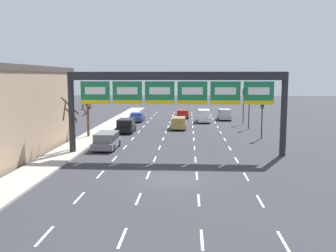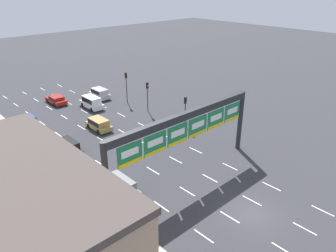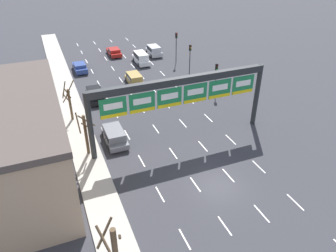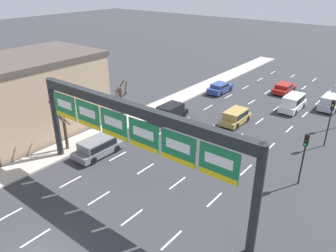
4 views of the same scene
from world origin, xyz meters
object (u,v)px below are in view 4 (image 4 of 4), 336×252
object	(u,v)px
suv_grey	(98,146)
tree_bare_third	(63,124)
sign_gantry	(131,125)
tree_bare_second	(121,101)
suv_black	(171,111)
suv_silver	(330,102)
suv_gold	(236,116)
traffic_light_near_gantry	(331,114)
car_blue	(220,88)
car_red	(284,88)
traffic_light_mid_block	(305,149)
suv_white	(293,102)

from	to	relation	value
suv_grey	tree_bare_third	distance (m)	3.60
sign_gantry	tree_bare_second	world-z (taller)	sign_gantry
tree_bare_second	suv_black	bearing A→B (deg)	48.25
sign_gantry	suv_silver	size ratio (longest dim) A/B	4.65
suv_gold	traffic_light_near_gantry	bearing A→B (deg)	3.77
car_blue	suv_grey	bearing A→B (deg)	-89.66
car_blue	car_red	bearing A→B (deg)	38.70
traffic_light_mid_block	suv_black	bearing A→B (deg)	166.12
suv_black	suv_silver	distance (m)	19.18
suv_black	suv_white	xyz separation A→B (m)	(9.72, 10.96, 0.11)
suv_gold	sign_gantry	bearing A→B (deg)	-89.29
suv_grey	tree_bare_second	bearing A→B (deg)	118.49
sign_gantry	suv_black	world-z (taller)	sign_gantry
traffic_light_mid_block	tree_bare_second	size ratio (longest dim) A/B	0.89
suv_black	suv_white	bearing A→B (deg)	48.45
suv_white	suv_black	bearing A→B (deg)	-131.55
suv_gold	car_red	size ratio (longest dim) A/B	0.94
suv_grey	traffic_light_mid_block	size ratio (longest dim) A/B	1.06
suv_black	suv_silver	xyz separation A→B (m)	(13.08, 14.02, 0.03)
tree_bare_third	suv_black	bearing A→B (deg)	75.44
sign_gantry	car_red	bearing A→B (deg)	89.73
sign_gantry	tree_bare_second	xyz separation A→B (m)	(-9.97, 8.56, -3.09)
sign_gantry	car_red	size ratio (longest dim) A/B	4.28
car_red	traffic_light_near_gantry	size ratio (longest dim) A/B	0.96
suv_white	traffic_light_mid_block	world-z (taller)	traffic_light_mid_block
suv_silver	tree_bare_second	bearing A→B (deg)	-132.74
suv_white	tree_bare_second	xyz separation A→B (m)	(-13.26, -14.93, 1.46)
sign_gantry	suv_grey	world-z (taller)	sign_gantry
car_blue	suv_white	xyz separation A→B (m)	(9.93, -0.22, 0.29)
sign_gantry	suv_white	bearing A→B (deg)	82.03
traffic_light_near_gantry	tree_bare_second	xyz separation A→B (m)	(-18.75, -7.88, -0.76)
car_blue	suv_black	world-z (taller)	suv_black
suv_white	traffic_light_near_gantry	bearing A→B (deg)	-52.09
suv_gold	suv_silver	bearing A→B (deg)	57.38
car_blue	tree_bare_third	xyz separation A→B (m)	(-2.79, -22.74, 1.87)
suv_silver	car_red	bearing A→B (deg)	158.30
car_blue	traffic_light_mid_block	bearing A→B (deg)	-43.87
sign_gantry	tree_bare_third	xyz separation A→B (m)	(-9.43, 0.98, -2.97)
suv_silver	car_blue	bearing A→B (deg)	-167.95
traffic_light_mid_block	traffic_light_near_gantry	bearing A→B (deg)	91.20
suv_gold	traffic_light_near_gantry	size ratio (longest dim) A/B	0.91
traffic_light_near_gantry	traffic_light_mid_block	world-z (taller)	traffic_light_near_gantry
sign_gantry	suv_black	xyz separation A→B (m)	(-6.43, 12.53, -4.67)
car_blue	car_red	distance (m)	8.68
suv_grey	traffic_light_near_gantry	bearing A→B (deg)	42.99
suv_grey	traffic_light_near_gantry	xyz separation A→B (m)	(15.29, 14.26, 2.37)
sign_gantry	suv_silver	xyz separation A→B (m)	(6.65, 26.55, -4.64)
car_blue	car_red	size ratio (longest dim) A/B	0.97
car_red	suv_gold	bearing A→B (deg)	-91.44
car_blue	tree_bare_second	xyz separation A→B (m)	(-3.33, -15.15, 1.75)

